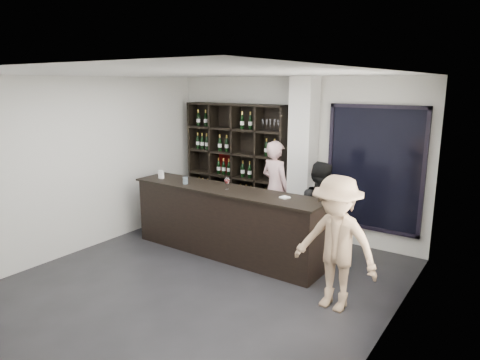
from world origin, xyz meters
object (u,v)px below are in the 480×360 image
Objects in this scene: customer at (336,244)px; wine_shelf at (236,165)px; taster_pink at (275,189)px; tasting_counter at (225,222)px; taster_black at (318,210)px.

wine_shelf is at bearing 150.34° from customer.
wine_shelf reaches higher than taster_pink.
tasting_counter is at bearing -61.36° from wine_shelf.
taster_pink reaches higher than taster_black.
taster_pink is at bearing 82.28° from tasting_counter.
wine_shelf is 1.51× the size of taster_black.
taster_pink is (0.20, 1.30, 0.32)m from tasting_counter.
tasting_counter is 1.93× the size of taster_pink.
taster_black is at bearing -18.80° from wine_shelf.
taster_pink is (1.00, -0.17, -0.31)m from wine_shelf.
wine_shelf is 1.35× the size of taster_pink.
taster_pink reaches higher than customer.
customer is at bearing 117.28° from taster_black.
wine_shelf reaches higher than taster_black.
customer is at bearing -14.94° from tasting_counter.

